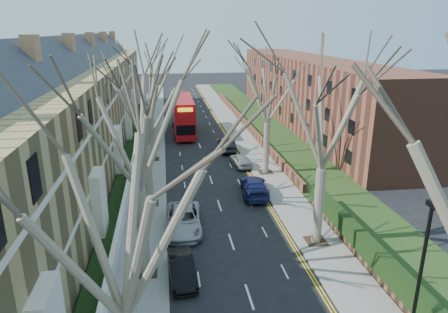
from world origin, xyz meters
name	(u,v)px	position (x,y,z in m)	size (l,w,h in m)	color
pavement_left	(152,135)	(-6.00, 39.00, 0.06)	(3.00, 102.00, 0.12)	slate
pavement_right	(238,132)	(6.00, 39.00, 0.06)	(3.00, 102.00, 0.12)	slate
terrace_left	(79,108)	(-13.65, 31.00, 5.53)	(9.70, 78.00, 13.60)	#9A844E
flats_right	(308,91)	(17.46, 43.00, 4.98)	(13.97, 54.00, 10.00)	brown
wall_hedge_right	(393,277)	(7.70, 2.00, 1.12)	(0.70, 24.00, 1.80)	#513623
front_wall_left	(136,148)	(-7.65, 31.00, 0.62)	(0.30, 78.00, 1.00)	white
grass_verge_right	(269,130)	(10.50, 39.00, 0.15)	(6.00, 102.00, 0.06)	#1F3B15
lamp_post	(418,291)	(5.00, -3.50, 4.57)	(0.18, 0.50, 8.11)	black
tree_left_near	(115,209)	(-5.70, -4.00, 8.93)	(9.80, 9.80, 13.73)	#695C4B
tree_left_mid	(135,117)	(-5.70, 6.00, 9.56)	(10.50, 10.50, 14.71)	#695C4B
tree_left_far	(143,94)	(-5.70, 16.00, 9.24)	(10.15, 10.15, 14.22)	#695C4B
tree_left_dist	(148,73)	(-5.70, 28.00, 9.56)	(10.50, 10.50, 14.71)	#695C4B
tree_right_mid	(327,105)	(5.70, 8.00, 9.56)	(10.50, 10.50, 14.71)	#695C4B
tree_right_far	(269,81)	(5.70, 22.00, 9.24)	(10.15, 10.15, 14.22)	#695C4B
double_decker_bus	(183,116)	(-1.65, 39.68, 2.41)	(2.96, 11.72, 4.88)	#A10B11
car_left_mid	(182,269)	(-3.57, 5.20, 0.67)	(1.42, 4.08, 1.34)	black
car_left_far	(183,220)	(-3.16, 11.23, 0.78)	(2.60, 5.65, 1.57)	#A2A3A7
car_right_near	(254,186)	(3.35, 16.79, 0.79)	(2.21, 5.43, 1.58)	#161B4D
car_right_mid	(241,160)	(3.60, 24.54, 0.69)	(1.62, 4.03, 1.37)	gray
car_right_far	(227,144)	(3.01, 30.37, 0.79)	(1.67, 4.78, 1.58)	black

